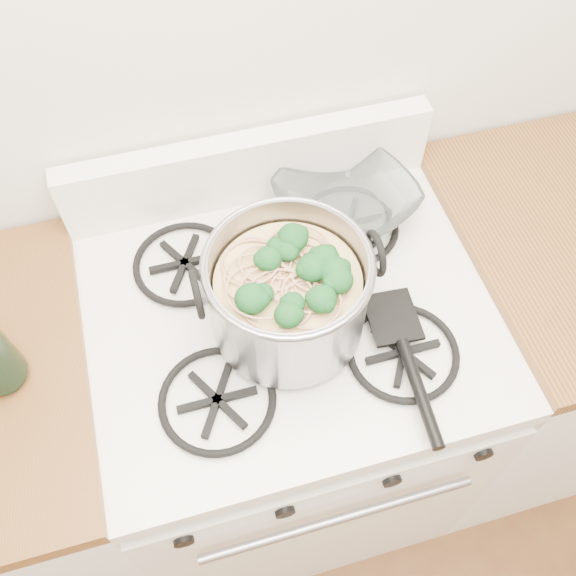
# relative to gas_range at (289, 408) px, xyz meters

# --- Properties ---
(gas_range) EXTENTS (0.76, 0.66, 0.92)m
(gas_range) POSITION_rel_gas_range_xyz_m (0.00, 0.00, 0.00)
(gas_range) COLOR white
(gas_range) RESTS_ON ground
(counter_left) EXTENTS (0.25, 0.65, 0.92)m
(counter_left) POSITION_rel_gas_range_xyz_m (-0.51, 0.00, 0.02)
(counter_left) COLOR silver
(counter_left) RESTS_ON ground
(stock_pot) EXTENTS (0.31, 0.28, 0.19)m
(stock_pot) POSITION_rel_gas_range_xyz_m (-0.01, -0.03, 0.58)
(stock_pot) COLOR gray
(stock_pot) RESTS_ON gas_range
(spatula) EXTENTS (0.31, 0.33, 0.02)m
(spatula) POSITION_rel_gas_range_xyz_m (0.17, -0.08, 0.50)
(spatula) COLOR black
(spatula) RESTS_ON gas_range
(glass_bowl) EXTENTS (0.14, 0.14, 0.03)m
(glass_bowl) POSITION_rel_gas_range_xyz_m (0.17, 0.19, 0.50)
(glass_bowl) COLOR white
(glass_bowl) RESTS_ON gas_range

